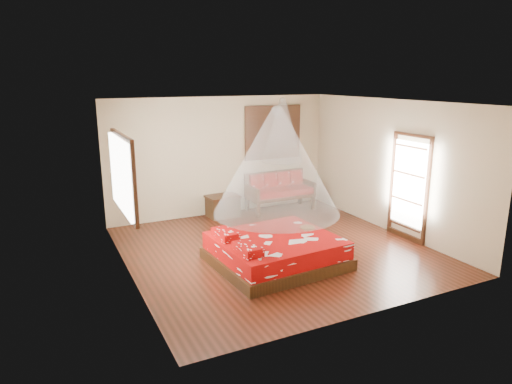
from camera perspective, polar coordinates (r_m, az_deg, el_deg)
room at (r=8.48m, az=2.57°, el=1.66°), size 5.54×5.54×2.84m
bed at (r=8.14m, az=2.36°, el=-7.34°), size 2.24×2.05×0.64m
daybed at (r=11.35m, az=2.89°, el=0.34°), size 1.65×0.73×0.94m
storage_chest at (r=10.87m, az=-4.18°, el=-1.74°), size 0.78×0.59×0.51m
shutter_panel at (r=11.40m, az=2.14°, el=7.46°), size 1.52×0.06×1.32m
window_left at (r=7.73m, az=-16.11°, el=2.13°), size 0.10×1.74×1.34m
glazed_door at (r=9.69m, az=18.56°, el=0.51°), size 0.08×1.02×2.16m
wine_tray at (r=8.55m, az=6.48°, el=-4.16°), size 0.28×0.28×0.22m
mosquito_net_main at (r=7.71m, az=2.60°, el=3.80°), size 2.19×2.19×1.80m
mosquito_net_daybed at (r=10.98m, az=3.30°, el=7.71°), size 1.00×1.00×1.50m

